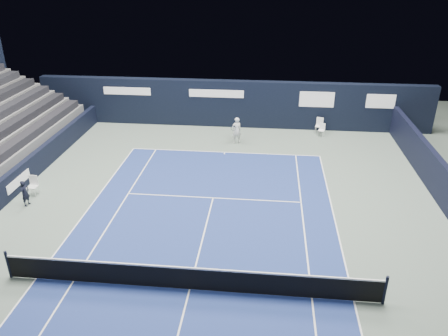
{
  "coord_description": "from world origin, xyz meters",
  "views": [
    {
      "loc": [
        2.36,
        -11.46,
        10.12
      ],
      "look_at": [
        0.45,
        7.02,
        1.3
      ],
      "focal_mm": 35.0,
      "sensor_mm": 36.0,
      "label": 1
    }
  ],
  "objects_px": {
    "folding_chair_back_a": "(320,123)",
    "tennis_player": "(236,130)",
    "line_judge_chair": "(33,184)",
    "folding_chair_back_b": "(322,129)",
    "tennis_net": "(189,278)"
  },
  "relations": [
    {
      "from": "folding_chair_back_a",
      "to": "line_judge_chair",
      "type": "bearing_deg",
      "value": -129.77
    },
    {
      "from": "line_judge_chair",
      "to": "tennis_player",
      "type": "bearing_deg",
      "value": 41.33
    },
    {
      "from": "tennis_player",
      "to": "tennis_net",
      "type": "bearing_deg",
      "value": -92.36
    },
    {
      "from": "tennis_net",
      "to": "tennis_player",
      "type": "relative_size",
      "value": 7.92
    },
    {
      "from": "folding_chair_back_b",
      "to": "line_judge_chair",
      "type": "height_order",
      "value": "line_judge_chair"
    },
    {
      "from": "tennis_net",
      "to": "line_judge_chair",
      "type": "bearing_deg",
      "value": 145.48
    },
    {
      "from": "folding_chair_back_b",
      "to": "tennis_net",
      "type": "distance_m",
      "value": 16.29
    },
    {
      "from": "line_judge_chair",
      "to": "tennis_player",
      "type": "height_order",
      "value": "tennis_player"
    },
    {
      "from": "folding_chair_back_a",
      "to": "folding_chair_back_b",
      "type": "height_order",
      "value": "folding_chair_back_a"
    },
    {
      "from": "folding_chair_back_b",
      "to": "tennis_player",
      "type": "distance_m",
      "value": 5.61
    },
    {
      "from": "folding_chair_back_a",
      "to": "tennis_net",
      "type": "distance_m",
      "value": 16.85
    },
    {
      "from": "tennis_net",
      "to": "folding_chair_back_b",
      "type": "bearing_deg",
      "value": 68.86
    },
    {
      "from": "folding_chair_back_b",
      "to": "tennis_net",
      "type": "bearing_deg",
      "value": -88.57
    },
    {
      "from": "line_judge_chair",
      "to": "tennis_net",
      "type": "distance_m",
      "value": 10.38
    },
    {
      "from": "folding_chair_back_a",
      "to": "tennis_player",
      "type": "xyz_separation_m",
      "value": [
        -5.23,
        -2.37,
        0.15
      ]
    }
  ]
}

